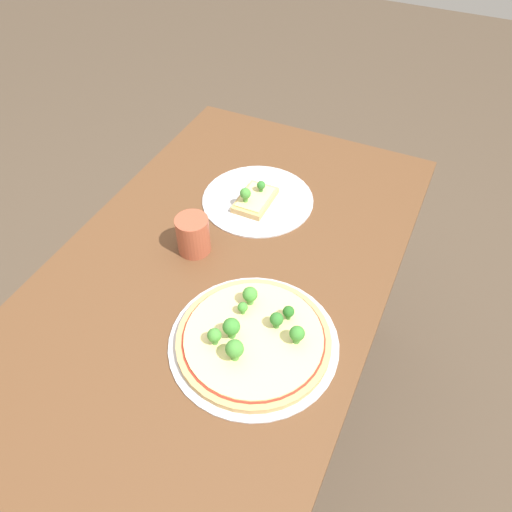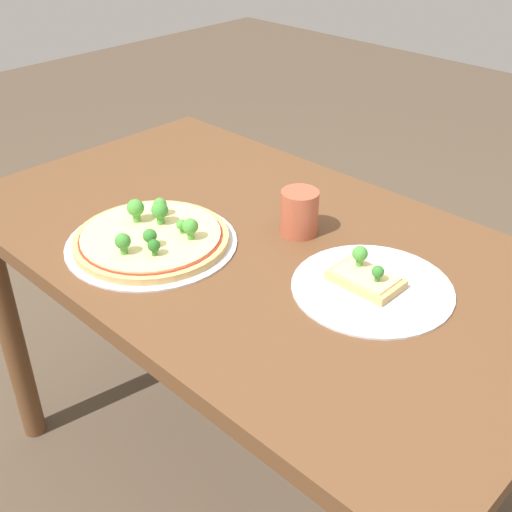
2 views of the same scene
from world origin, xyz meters
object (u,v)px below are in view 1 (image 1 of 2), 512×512
at_px(drinking_cup, 193,235).
at_px(pizza_tray_whole, 253,338).
at_px(pizza_tray_slice, 256,199).
at_px(dining_table, 219,301).

bearing_deg(drinking_cup, pizza_tray_whole, 52.85).
distance_m(pizza_tray_slice, drinking_cup, 0.23).
bearing_deg(pizza_tray_whole, drinking_cup, -127.15).
xyz_separation_m(pizza_tray_slice, drinking_cup, (0.22, -0.06, 0.04)).
height_order(pizza_tray_whole, drinking_cup, drinking_cup).
bearing_deg(pizza_tray_slice, drinking_cup, -15.16).
distance_m(pizza_tray_whole, drinking_cup, 0.30).
bearing_deg(pizza_tray_whole, dining_table, -130.76).
distance_m(pizza_tray_whole, pizza_tray_slice, 0.44).
distance_m(dining_table, drinking_cup, 0.18).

